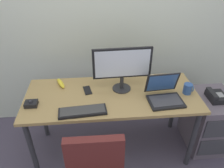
% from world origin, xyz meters
% --- Properties ---
extents(ground_plane, '(8.00, 8.00, 0.00)m').
position_xyz_m(ground_plane, '(0.00, 0.00, 0.00)').
color(ground_plane, '#4A4356').
extents(back_wall, '(6.00, 0.10, 2.80)m').
position_xyz_m(back_wall, '(0.00, 0.69, 1.40)').
color(back_wall, beige).
rests_on(back_wall, ground).
extents(desk, '(1.65, 0.68, 0.75)m').
position_xyz_m(desk, '(0.00, 0.00, 0.67)').
color(desk, '#A0814C').
rests_on(desk, ground).
extents(file_cabinet, '(0.42, 0.53, 0.63)m').
position_xyz_m(file_cabinet, '(1.07, 0.01, 0.32)').
color(file_cabinet, '#605561').
rests_on(file_cabinet, ground).
extents(desk_phone, '(0.17, 0.20, 0.09)m').
position_xyz_m(desk_phone, '(1.06, -0.01, 0.67)').
color(desk_phone, black).
rests_on(desk_phone, file_cabinet).
extents(monitor_main, '(0.55, 0.18, 0.44)m').
position_xyz_m(monitor_main, '(0.10, 0.09, 1.01)').
color(monitor_main, '#262628').
rests_on(monitor_main, desk).
extents(keyboard, '(0.42, 0.17, 0.03)m').
position_xyz_m(keyboard, '(-0.27, -0.24, 0.77)').
color(keyboard, black).
rests_on(keyboard, desk).
extents(laptop, '(0.33, 0.30, 0.23)m').
position_xyz_m(laptop, '(0.47, -0.11, 0.81)').
color(laptop, black).
rests_on(laptop, desk).
extents(trackball_mouse, '(0.11, 0.09, 0.07)m').
position_xyz_m(trackball_mouse, '(-0.73, -0.10, 0.78)').
color(trackball_mouse, black).
rests_on(trackball_mouse, desk).
extents(coffee_mug, '(0.09, 0.08, 0.10)m').
position_xyz_m(coffee_mug, '(0.72, -0.04, 0.80)').
color(coffee_mug, '#2B4C8A').
rests_on(coffee_mug, desk).
extents(paper_notepad, '(0.20, 0.24, 0.01)m').
position_xyz_m(paper_notepad, '(0.50, 0.19, 0.76)').
color(paper_notepad, white).
rests_on(paper_notepad, desk).
extents(cell_phone, '(0.09, 0.15, 0.01)m').
position_xyz_m(cell_phone, '(-0.23, 0.08, 0.76)').
color(cell_phone, black).
rests_on(cell_phone, desk).
extents(banana, '(0.12, 0.19, 0.04)m').
position_xyz_m(banana, '(-0.50, 0.21, 0.77)').
color(banana, yellow).
rests_on(banana, desk).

